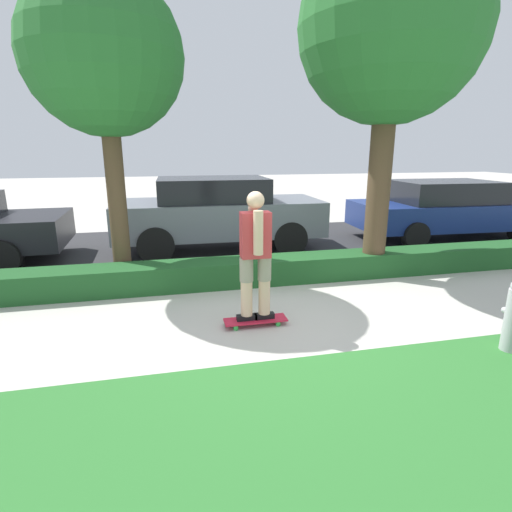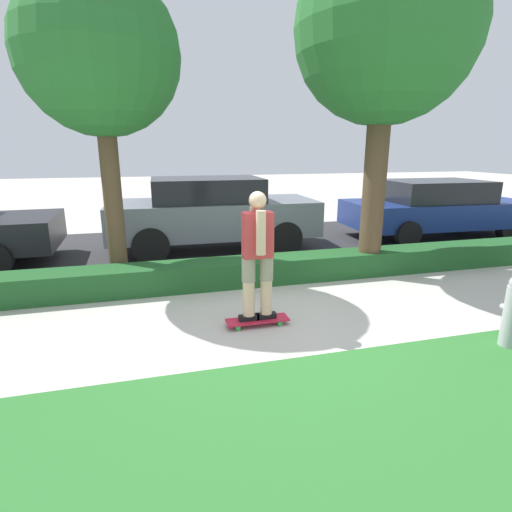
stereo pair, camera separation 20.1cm
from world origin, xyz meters
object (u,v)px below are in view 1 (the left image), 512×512
at_px(tree_near, 104,58).
at_px(parked_car_middle, 218,212).
at_px(parked_car_rear, 446,209).
at_px(skater_person, 255,254).
at_px(skateboard, 256,320).
at_px(tree_mid, 391,31).

relative_size(tree_near, parked_car_middle, 1.05).
height_order(parked_car_middle, parked_car_rear, parked_car_middle).
bearing_deg(skater_person, skateboard, -165.96).
relative_size(tree_near, tree_mid, 0.86).
height_order(skateboard, tree_mid, tree_mid).
xyz_separation_m(skateboard, tree_mid, (2.53, 1.62, 3.91)).
height_order(skater_person, parked_car_rear, skater_person).
distance_m(tree_mid, parked_car_rear, 5.24).
xyz_separation_m(skater_person, parked_car_middle, (0.07, 4.13, -0.10)).
height_order(tree_mid, parked_car_middle, tree_mid).
bearing_deg(skater_person, tree_near, 130.17).
xyz_separation_m(tree_near, tree_mid, (4.34, -0.53, 0.46)).
xyz_separation_m(parked_car_middle, parked_car_rear, (5.78, -0.05, -0.10)).
height_order(skater_person, tree_mid, tree_mid).
relative_size(tree_near, parked_car_rear, 1.00).
height_order(skateboard, parked_car_rear, parked_car_rear).
distance_m(skater_person, parked_car_rear, 7.13).
bearing_deg(tree_near, skater_person, -49.83).
bearing_deg(tree_near, skateboard, -49.83).
distance_m(skateboard, tree_mid, 4.93).
xyz_separation_m(skateboard, parked_car_rear, (5.84, 4.08, 0.69)).
distance_m(tree_near, parked_car_rear, 8.37).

